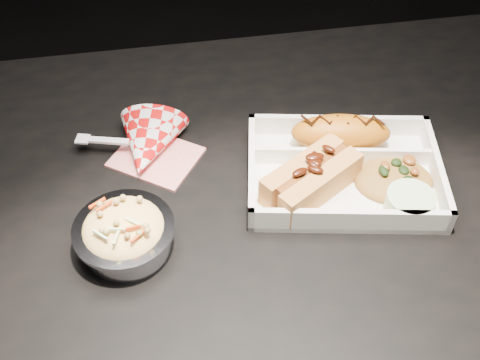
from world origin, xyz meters
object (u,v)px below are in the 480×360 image
object	(u,v)px
food_tray	(343,174)
foil_coleslaw_cup	(124,232)
napkin_fork	(147,145)
dining_table	(270,258)
fried_pastry	(341,133)
hotdog	(311,176)

from	to	relation	value
food_tray	foil_coleslaw_cup	size ratio (longest dim) A/B	2.33
napkin_fork	dining_table	bearing A→B (deg)	-27.83
dining_table	fried_pastry	distance (m)	0.20
foil_coleslaw_cup	napkin_fork	size ratio (longest dim) A/B	0.67
foil_coleslaw_cup	napkin_fork	xyz separation A→B (m)	(0.04, 0.16, -0.01)
dining_table	food_tray	size ratio (longest dim) A/B	4.30
napkin_fork	hotdog	bearing A→B (deg)	-13.32
fried_pastry	foil_coleslaw_cup	distance (m)	0.32
foil_coleslaw_cup	napkin_fork	world-z (taller)	napkin_fork
fried_pastry	napkin_fork	bearing A→B (deg)	171.71
food_tray	foil_coleslaw_cup	xyz separation A→B (m)	(-0.29, -0.06, 0.02)
fried_pastry	foil_coleslaw_cup	bearing A→B (deg)	-158.28
dining_table	foil_coleslaw_cup	xyz separation A→B (m)	(-0.18, -0.02, 0.12)
dining_table	food_tray	bearing A→B (deg)	23.80
fried_pastry	napkin_fork	xyz separation A→B (m)	(-0.26, 0.04, -0.02)
food_tray	hotdog	xyz separation A→B (m)	(-0.05, -0.02, 0.02)
food_tray	fried_pastry	xyz separation A→B (m)	(0.01, 0.05, 0.02)
dining_table	fried_pastry	world-z (taller)	fried_pastry
hotdog	foil_coleslaw_cup	world-z (taller)	hotdog
food_tray	foil_coleslaw_cup	distance (m)	0.30
dining_table	napkin_fork	xyz separation A→B (m)	(-0.15, 0.14, 0.11)
fried_pastry	hotdog	size ratio (longest dim) A/B	0.96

